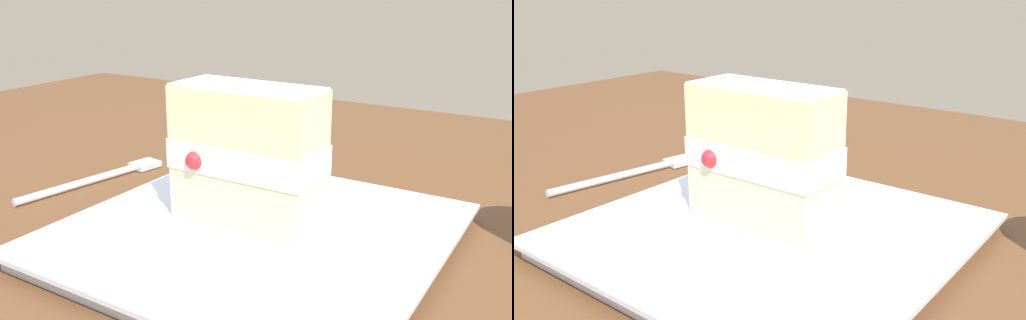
% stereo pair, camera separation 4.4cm
% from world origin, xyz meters
% --- Properties ---
extents(patio_table, '(1.40, 0.81, 0.70)m').
position_xyz_m(patio_table, '(0.00, 0.00, 0.60)').
color(patio_table, brown).
rests_on(patio_table, ground).
extents(dessert_plate, '(0.29, 0.29, 0.02)m').
position_xyz_m(dessert_plate, '(0.06, -0.15, 0.71)').
color(dessert_plate, white).
rests_on(dessert_plate, patio_table).
extents(cake_slice, '(0.12, 0.06, 0.11)m').
position_xyz_m(cake_slice, '(0.05, -0.15, 0.77)').
color(cake_slice, beige).
rests_on(cake_slice, dessert_plate).
extents(dessert_fork, '(0.04, 0.17, 0.01)m').
position_xyz_m(dessert_fork, '(-0.16, -0.11, 0.70)').
color(dessert_fork, silver).
rests_on(dessert_fork, patio_table).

